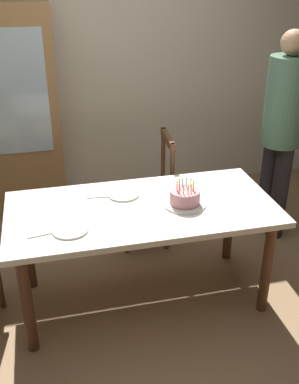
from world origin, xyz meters
The scene contains 10 objects.
ground centered at (0.00, 0.00, 0.00)m, with size 6.40×6.40×0.00m, color #93704C.
back_wall centered at (0.00, 1.85, 1.30)m, with size 6.40×0.10×2.60m, color beige.
dining_table centered at (0.00, 0.00, 0.66)m, with size 1.76×0.85×0.75m.
birthday_cake centered at (0.28, -0.04, 0.80)m, with size 0.28×0.28×0.17m.
plate_near_celebrant centered at (-0.48, -0.19, 0.75)m, with size 0.22×0.22×0.01m, color silver.
plate_far_side centered at (-0.09, 0.19, 0.75)m, with size 0.22×0.22×0.01m, color silver.
fork_near_celebrant centered at (-0.64, -0.20, 0.75)m, with size 0.18×0.02×0.01m, color silver.
fork_far_side centered at (-0.25, 0.19, 0.75)m, with size 0.18×0.02×0.01m, color silver.
chair_spindle_back centered at (0.21, 0.74, 0.46)m, with size 0.47×0.47×0.95m.
person_guest centered at (1.29, 0.60, 1.00)m, with size 0.32×0.32×1.74m.
Camera 1 is at (-0.56, -2.54, 2.18)m, focal length 42.50 mm.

